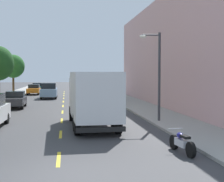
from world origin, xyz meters
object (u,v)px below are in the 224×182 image
moving_sky_sedan (49,90)px  parked_motorcycle (182,143)px  parked_hatchback_orange (34,89)px  parked_suv_navy (96,89)px  parked_pickup_champagne (103,94)px  delivery_box_truck (93,96)px  parked_wagon_teal (38,87)px  parked_suv_black (88,85)px  street_tree_farthest (13,66)px  parked_hatchback_charcoal (15,100)px  street_lamp (157,69)px  parked_suv_red (87,84)px

moving_sky_sedan → parked_motorcycle: moving_sky_sedan is taller
parked_hatchback_orange → parked_suv_navy: (8.63, -5.40, 0.23)m
parked_hatchback_orange → parked_pickup_champagne: parked_pickup_champagne is taller
delivery_box_truck → parked_suv_navy: (2.44, 25.54, -0.85)m
parked_motorcycle → moving_sky_sedan: bearing=102.4°
parked_wagon_teal → parked_suv_black: (8.67, 0.75, 0.18)m
parked_hatchback_orange → parked_pickup_champagne: size_ratio=0.75×
parked_wagon_teal → moving_sky_sedan: bearing=-80.6°
street_tree_farthest → moving_sky_sedan: bearing=-23.9°
parked_pickup_champagne → parked_hatchback_charcoal: parked_pickup_champagne is taller
parked_wagon_teal → parked_hatchback_charcoal: size_ratio=1.17×
parked_hatchback_orange → parked_motorcycle: (9.13, -37.72, -0.35)m
parked_pickup_champagne → parked_motorcycle: (0.33, -24.53, -0.42)m
parked_hatchback_orange → moving_sky_sedan: size_ratio=0.83×
street_lamp → parked_suv_black: (-1.69, 38.60, -2.42)m
parked_hatchback_orange → parked_hatchback_charcoal: same height
parked_motorcycle → street_tree_farthest: bearing=109.3°
parked_pickup_champagne → street_tree_farthest: bearing=145.7°
street_lamp → parked_suv_navy: 24.50m
parked_suv_navy → parked_pickup_champagne: size_ratio=0.90×
street_tree_farthest → parked_hatchback_orange: 6.95m
parked_suv_red → parked_motorcycle: (0.32, -52.58, -0.58)m
street_tree_farthest → parked_pickup_champagne: size_ratio=1.01×
delivery_box_truck → parked_suv_red: delivery_box_truck is taller
parked_motorcycle → parked_wagon_teal: bearing=101.3°
street_lamp → parked_motorcycle: size_ratio=2.69×
street_tree_farthest → parked_motorcycle: (11.15, -31.91, -3.60)m
delivery_box_truck → parked_suv_navy: bearing=84.5°
parked_hatchback_charcoal → parked_motorcycle: bearing=-64.2°
parked_hatchback_orange → parked_motorcycle: bearing=-76.4°
parked_pickup_champagne → delivery_box_truck: bearing=-98.4°
street_tree_farthest → parked_suv_red: street_tree_farthest is taller
parked_suv_black → parked_suv_red: 6.00m
parked_suv_black → parked_hatchback_charcoal: size_ratio=1.20×
street_lamp → delivery_box_truck: bearing=-163.5°
parked_hatchback_orange → street_tree_farthest: bearing=-109.2°
parked_hatchback_orange → moving_sky_sedan: moving_sky_sedan is taller
delivery_box_truck → moving_sky_sedan: (-3.61, 23.10, -0.85)m
parked_suv_red → parked_hatchback_charcoal: (-8.69, -33.96, -0.23)m
parked_hatchback_orange → parked_suv_navy: parked_suv_navy is taller
street_lamp → parked_suv_black: street_lamp is taller
street_lamp → parked_hatchback_charcoal: 14.96m
parked_suv_red → parked_hatchback_charcoal: 35.06m
street_lamp → parked_hatchback_charcoal: (-10.19, 10.63, -2.65)m
delivery_box_truck → parked_suv_navy: 25.67m
parked_wagon_teal → parked_pickup_champagne: (8.86, -21.31, 0.02)m
parked_wagon_teal → street_tree_farthest: bearing=-98.0°
street_tree_farthest → parked_suv_navy: bearing=2.2°
parked_suv_red → parked_motorcycle: parked_suv_red is taller
street_tree_farthest → parked_wagon_teal: size_ratio=1.14×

